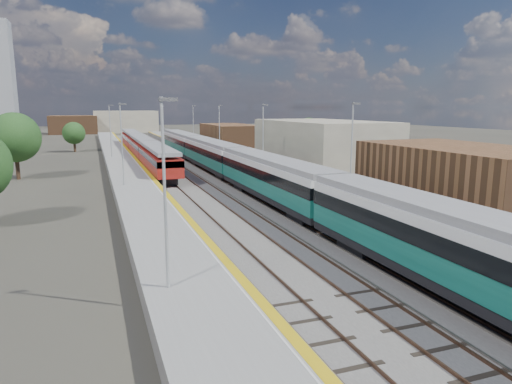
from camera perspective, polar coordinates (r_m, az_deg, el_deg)
ground at (r=61.34m, az=-7.56°, el=2.83°), size 320.00×320.00×0.00m
ballast_bed at (r=63.35m, az=-10.03°, el=3.03°), size 10.50×155.00×0.06m
tracks at (r=65.08m, az=-9.77°, el=3.31°), size 8.96×160.00×0.17m
platform_right at (r=64.95m, az=-3.47°, el=3.80°), size 4.70×155.00×8.52m
platform_left at (r=62.52m, az=-16.20°, el=3.13°), size 4.30×155.00×8.52m
buildings at (r=148.18m, az=-22.18°, el=10.77°), size 72.00×185.50×40.00m
green_train at (r=48.33m, az=-2.45°, el=3.65°), size 3.02×83.93×3.32m
red_train at (r=74.13m, az=-14.10°, el=5.53°), size 2.77×56.20×3.50m
tree_b at (r=58.46m, az=-27.93°, el=6.05°), size 5.61×5.61×7.60m
tree_c at (r=90.96m, az=-21.82°, el=6.84°), size 4.05×4.05×5.48m
tree_d at (r=85.12m, az=6.62°, el=7.65°), size 4.63×4.63×6.28m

